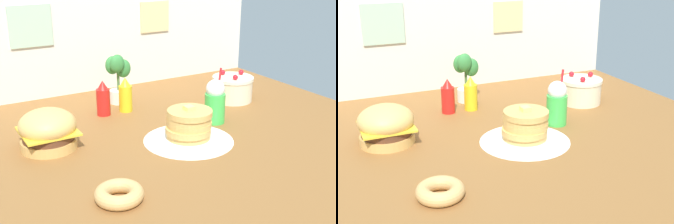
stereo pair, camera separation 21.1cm
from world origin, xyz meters
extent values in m
cube|color=brown|center=(0.00, 0.00, -0.01)|extent=(2.28, 1.88, 0.02)
cube|color=silver|center=(0.00, 0.93, 0.42)|extent=(2.28, 0.03, 0.83)
cube|color=#B2D1B2|center=(-0.36, 0.91, 0.43)|extent=(0.24, 0.01, 0.23)
cube|color=beige|center=(0.43, 0.91, 0.43)|extent=(0.20, 0.01, 0.19)
cylinder|color=white|center=(0.07, -0.04, 0.00)|extent=(0.42, 0.42, 0.00)
cylinder|color=#DBA859|center=(-0.51, 0.21, 0.02)|extent=(0.25, 0.25, 0.04)
cylinder|color=#59331E|center=(-0.51, 0.21, 0.06)|extent=(0.23, 0.23, 0.03)
cube|color=yellow|center=(-0.51, 0.21, 0.08)|extent=(0.23, 0.23, 0.01)
ellipsoid|color=#E5B260|center=(-0.51, 0.21, 0.11)|extent=(0.25, 0.25, 0.14)
cylinder|color=white|center=(0.07, -0.04, 0.01)|extent=(0.32, 0.32, 0.01)
cylinder|color=#E0AD5B|center=(0.07, -0.04, 0.03)|extent=(0.20, 0.20, 0.03)
cylinder|color=#E0AD5B|center=(0.07, -0.05, 0.06)|extent=(0.21, 0.21, 0.03)
cylinder|color=#E0AD5B|center=(0.08, -0.04, 0.08)|extent=(0.21, 0.21, 0.03)
cylinder|color=#E0AD5B|center=(0.07, -0.04, 0.11)|extent=(0.21, 0.21, 0.03)
cylinder|color=#E0AD5B|center=(0.07, -0.05, 0.14)|extent=(0.21, 0.21, 0.03)
cube|color=#F7E072|center=(0.07, -0.04, 0.16)|extent=(0.04, 0.04, 0.02)
cylinder|color=beige|center=(0.62, 0.33, 0.06)|extent=(0.23, 0.23, 0.12)
cylinder|color=#F4EACC|center=(0.62, 0.33, 0.13)|extent=(0.24, 0.24, 0.02)
sphere|color=red|center=(0.68, 0.34, 0.16)|extent=(0.03, 0.03, 0.03)
sphere|color=red|center=(0.59, 0.39, 0.16)|extent=(0.03, 0.03, 0.03)
sphere|color=red|center=(0.58, 0.27, 0.16)|extent=(0.03, 0.03, 0.03)
cylinder|color=red|center=(-0.13, 0.48, 0.07)|extent=(0.07, 0.07, 0.14)
cone|color=red|center=(-0.13, 0.48, 0.17)|extent=(0.06, 0.06, 0.05)
cylinder|color=yellow|center=(0.00, 0.48, 0.07)|extent=(0.07, 0.07, 0.14)
cone|color=yellow|center=(0.00, 0.48, 0.17)|extent=(0.06, 0.06, 0.05)
cylinder|color=green|center=(0.32, 0.09, 0.08)|extent=(0.10, 0.10, 0.15)
sphere|color=white|center=(0.32, 0.09, 0.18)|extent=(0.09, 0.09, 0.09)
cylinder|color=red|center=(0.34, 0.09, 0.21)|extent=(0.01, 0.03, 0.15)
torus|color=tan|center=(-0.43, -0.36, 0.03)|extent=(0.18, 0.18, 0.05)
torus|color=pink|center=(-0.43, -0.36, 0.03)|extent=(0.17, 0.17, 0.05)
cylinder|color=white|center=(0.03, 0.62, 0.04)|extent=(0.10, 0.10, 0.08)
cylinder|color=#4C7238|center=(0.03, 0.62, 0.14)|extent=(0.02, 0.02, 0.13)
ellipsoid|color=#38843D|center=(0.06, 0.62, 0.20)|extent=(0.09, 0.06, 0.10)
ellipsoid|color=#38843D|center=(0.01, 0.65, 0.22)|extent=(0.09, 0.06, 0.10)
ellipsoid|color=#38843D|center=(0.01, 0.59, 0.24)|extent=(0.09, 0.06, 0.10)
camera|label=1|loc=(-0.98, -1.64, 0.83)|focal=48.17mm
camera|label=2|loc=(-0.80, -1.74, 0.83)|focal=48.17mm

